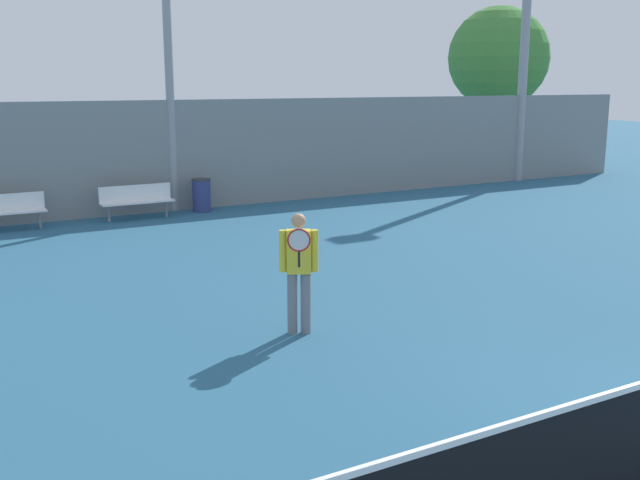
% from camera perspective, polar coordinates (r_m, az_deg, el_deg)
% --- Properties ---
extents(tennis_player, '(0.52, 0.50, 1.68)m').
position_cam_1_polar(tennis_player, '(10.17, -1.63, -2.08)').
color(tennis_player, slate).
rests_on(tennis_player, ground_plane).
extents(bench_courtside_near, '(1.84, 0.40, 0.85)m').
position_cam_1_polar(bench_courtside_near, '(19.45, -13.81, 3.11)').
color(bench_courtside_near, white).
rests_on(bench_courtside_near, ground_plane).
extents(bench_courtside_far, '(1.62, 0.40, 0.85)m').
position_cam_1_polar(bench_courtside_far, '(18.85, -22.61, 2.25)').
color(bench_courtside_far, white).
rests_on(bench_courtside_far, ground_plane).
extents(light_pole_near_left, '(0.90, 0.60, 8.32)m').
position_cam_1_polar(light_pole_near_left, '(20.39, -11.60, 16.64)').
color(light_pole_near_left, '#939399').
rests_on(light_pole_near_left, ground_plane).
extents(light_pole_center_back, '(0.90, 0.60, 9.19)m').
position_cam_1_polar(light_pole_center_back, '(27.17, 15.39, 15.28)').
color(light_pole_center_back, '#939399').
rests_on(light_pole_center_back, ground_plane).
extents(trash_bin, '(0.51, 0.51, 0.88)m').
position_cam_1_polar(trash_bin, '(20.20, -9.02, 3.39)').
color(trash_bin, navy).
rests_on(trash_bin, ground_plane).
extents(back_fence, '(33.75, 0.06, 2.94)m').
position_cam_1_polar(back_fence, '(20.43, -10.70, 6.33)').
color(back_fence, gray).
rests_on(back_fence, ground_plane).
extents(tree_green_broad, '(4.07, 4.07, 6.40)m').
position_cam_1_polar(tree_green_broad, '(32.04, 13.44, 13.33)').
color(tree_green_broad, brown).
rests_on(tree_green_broad, ground_plane).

